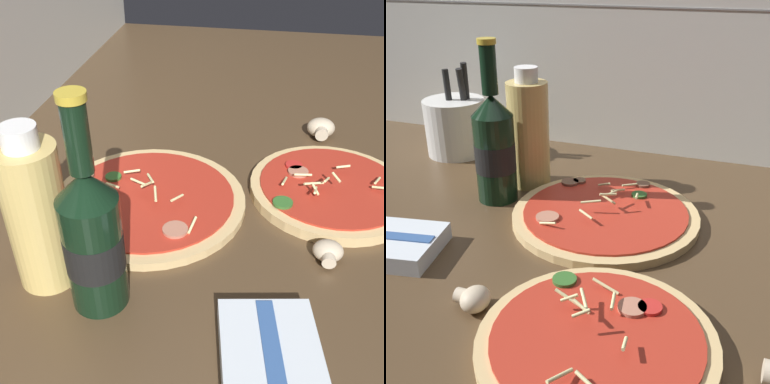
# 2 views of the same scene
# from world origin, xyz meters

# --- Properties ---
(counter_slab) EXTENTS (1.60, 0.90, 0.03)m
(counter_slab) POSITION_xyz_m (0.00, 0.00, 0.01)
(counter_slab) COLOR #4C3823
(counter_slab) RESTS_ON ground
(tile_backsplash) EXTENTS (1.60, 0.01, 0.60)m
(tile_backsplash) POSITION_xyz_m (0.00, 0.45, 0.30)
(tile_backsplash) COLOR silver
(tile_backsplash) RESTS_ON ground
(pizza_near) EXTENTS (0.24, 0.24, 0.04)m
(pizza_near) POSITION_xyz_m (-0.01, -0.11, 0.03)
(pizza_near) COLOR tan
(pizza_near) RESTS_ON counter_slab
(pizza_far) EXTENTS (0.28, 0.28, 0.05)m
(pizza_far) POSITION_xyz_m (-0.08, 0.15, 0.03)
(pizza_far) COLOR tan
(pizza_far) RESTS_ON counter_slab
(beer_bottle) EXTENTS (0.06, 0.06, 0.25)m
(beer_bottle) POSITION_xyz_m (-0.27, 0.16, 0.11)
(beer_bottle) COLOR black
(beer_bottle) RESTS_ON counter_slab
(oil_bottle) EXTENTS (0.07, 0.07, 0.20)m
(oil_bottle) POSITION_xyz_m (-0.24, 0.23, 0.12)
(oil_bottle) COLOR #D6B766
(oil_bottle) RESTS_ON counter_slab
(mushroom_right) EXTENTS (0.04, 0.04, 0.03)m
(mushroom_right) POSITION_xyz_m (-0.16, -0.09, 0.04)
(mushroom_right) COLOR beige
(mushroom_right) RESTS_ON counter_slab
(utensil_crock) EXTENTS (0.12, 0.12, 0.18)m
(utensil_crock) POSITION_xyz_m (-0.44, 0.32, 0.08)
(utensil_crock) COLOR silver
(utensil_crock) RESTS_ON counter_slab
(dish_towel) EXTENTS (0.16, 0.12, 0.03)m
(dish_towel) POSITION_xyz_m (-0.33, -0.03, 0.04)
(dish_towel) COLOR silver
(dish_towel) RESTS_ON counter_slab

